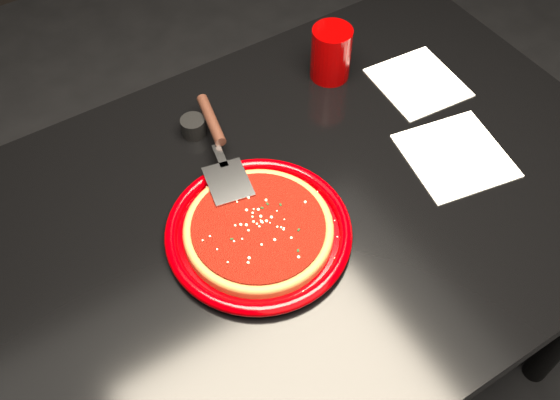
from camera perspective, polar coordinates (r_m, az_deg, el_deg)
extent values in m
cube|color=black|center=(1.72, 1.24, -15.50)|extent=(4.00, 4.00, 0.01)
cube|color=black|center=(1.37, 1.52, -9.64)|extent=(1.20, 0.80, 0.75)
cylinder|color=#7C0002|center=(1.01, -1.97, -2.90)|extent=(0.36, 0.36, 0.02)
cylinder|color=brown|center=(1.01, -1.98, -2.79)|extent=(0.29, 0.29, 0.01)
torus|color=brown|center=(1.00, -1.99, -2.60)|extent=(0.29, 0.29, 0.02)
cylinder|color=maroon|center=(1.00, -1.99, -2.45)|extent=(0.25, 0.25, 0.01)
cylinder|color=#7E0101|center=(1.24, 4.68, 13.22)|extent=(0.10, 0.10, 0.11)
cube|color=white|center=(1.16, 15.74, 3.93)|extent=(0.20, 0.20, 0.00)
cube|color=white|center=(1.28, 12.50, 10.44)|extent=(0.17, 0.18, 0.00)
cylinder|color=black|center=(1.16, -7.93, 6.67)|extent=(0.06, 0.06, 0.03)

